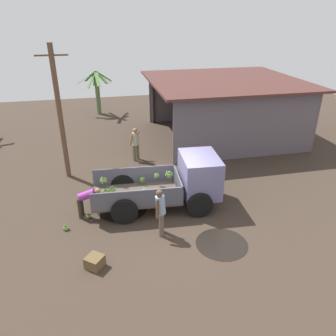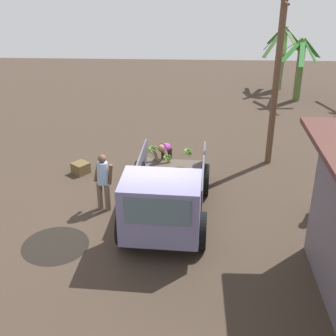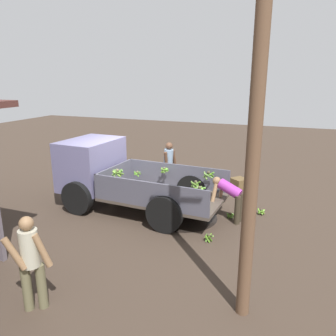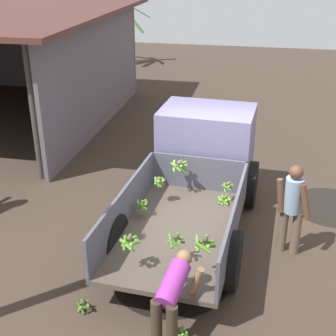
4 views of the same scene
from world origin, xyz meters
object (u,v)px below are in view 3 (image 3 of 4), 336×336
person_worker_loading (230,195)px  wooden_crate_0 (239,183)px  utility_pole (254,138)px  banana_bunch_on_ground_2 (230,215)px  banana_bunch_on_ground_1 (261,211)px  person_bystander_near_shed (31,259)px  banana_bunch_on_ground_0 (209,237)px  cargo_truck (108,172)px  person_foreground_visitor (168,165)px

person_worker_loading → wooden_crate_0: size_ratio=2.49×
utility_pole → banana_bunch_on_ground_2: (0.85, -3.52, -2.73)m
wooden_crate_0 → banana_bunch_on_ground_1: bearing=114.9°
person_bystander_near_shed → banana_bunch_on_ground_2: person_bystander_near_shed is taller
banana_bunch_on_ground_0 → utility_pole: bearing=117.4°
cargo_truck → banana_bunch_on_ground_0: cargo_truck is taller
person_worker_loading → banana_bunch_on_ground_0: (0.21, 1.32, -0.58)m
banana_bunch_on_ground_0 → banana_bunch_on_ground_2: bearing=-98.8°
utility_pole → banana_bunch_on_ground_2: size_ratio=25.95×
wooden_crate_0 → utility_pole: bearing=99.7°
cargo_truck → banana_bunch_on_ground_1: cargo_truck is taller
wooden_crate_0 → person_foreground_visitor: bearing=27.6°
utility_pole → person_bystander_near_shed: (3.13, 1.12, -1.93)m
person_foreground_visitor → banana_bunch_on_ground_2: (-2.30, 1.42, -0.81)m
banana_bunch_on_ground_0 → banana_bunch_on_ground_1: bearing=-115.8°
cargo_truck → banana_bunch_on_ground_2: bearing=-172.2°
banana_bunch_on_ground_0 → person_worker_loading: bearing=-99.1°
banana_bunch_on_ground_0 → person_foreground_visitor: bearing=-54.1°
banana_bunch_on_ground_2 → banana_bunch_on_ground_1: bearing=-143.4°
person_bystander_near_shed → banana_bunch_on_ground_0: (-2.05, -3.19, -0.78)m
banana_bunch_on_ground_1 → banana_bunch_on_ground_0: bearing=64.2°
person_foreground_visitor → banana_bunch_on_ground_2: 2.83m
person_bystander_near_shed → banana_bunch_on_ground_0: bearing=112.3°
person_foreground_visitor → wooden_crate_0: size_ratio=3.62×
person_foreground_visitor → person_bystander_near_shed: size_ratio=1.01×
banana_bunch_on_ground_2 → person_bystander_near_shed: bearing=63.8°
banana_bunch_on_ground_0 → wooden_crate_0: 3.98m
person_foreground_visitor → banana_bunch_on_ground_0: person_foreground_visitor is taller
cargo_truck → person_foreground_visitor: (-1.22, -1.69, -0.08)m
banana_bunch_on_ground_2 → wooden_crate_0: size_ratio=0.47×
person_worker_loading → banana_bunch_on_ground_1: person_worker_loading is taller
utility_pole → person_bystander_near_shed: 3.84m
person_foreground_visitor → wooden_crate_0: bearing=42.1°
cargo_truck → banana_bunch_on_ground_1: (-4.27, -0.81, -0.89)m
person_foreground_visitor → banana_bunch_on_ground_1: person_foreground_visitor is taller
person_foreground_visitor → person_worker_loading: size_ratio=1.46×
cargo_truck → utility_pole: (-4.38, 3.26, 1.84)m
cargo_truck → banana_bunch_on_ground_1: bearing=-165.7°
cargo_truck → person_bystander_near_shed: (-1.25, 4.37, -0.09)m
cargo_truck → banana_bunch_on_ground_0: size_ratio=20.06×
person_foreground_visitor → wooden_crate_0: 2.50m
banana_bunch_on_ground_1 → person_worker_loading: bearing=41.6°
banana_bunch_on_ground_2 → person_worker_loading: bearing=83.5°
banana_bunch_on_ground_1 → banana_bunch_on_ground_2: 0.92m
person_worker_loading → wooden_crate_0: person_worker_loading is taller
person_foreground_visitor → banana_bunch_on_ground_1: size_ratio=7.56×
cargo_truck → banana_bunch_on_ground_2: size_ratio=21.98×
banana_bunch_on_ground_2 → wooden_crate_0: wooden_crate_0 is taller
utility_pole → person_worker_loading: (0.86, -3.40, -2.12)m
person_bystander_near_shed → banana_bunch_on_ground_0: person_bystander_near_shed is taller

